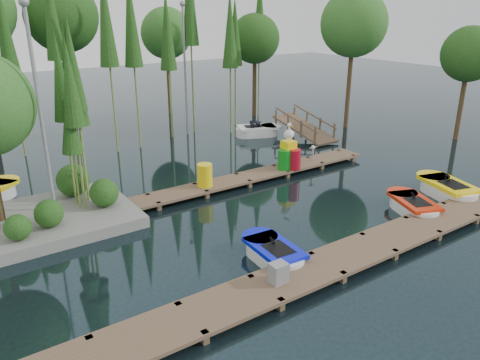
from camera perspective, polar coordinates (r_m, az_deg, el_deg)
ground_plane at (r=16.62m, az=-0.45°, el=-4.39°), size 90.00×90.00×0.00m
near_dock at (r=13.45m, az=10.51°, el=-10.07°), size 18.00×1.50×0.50m
far_dock at (r=18.97m, az=-2.17°, el=-0.42°), size 15.00×1.20×0.50m
island at (r=16.39m, az=-26.10°, el=4.94°), size 6.20×4.20×6.75m
tree_screen at (r=23.99m, az=-19.91°, el=17.24°), size 34.42×18.53×10.31m
lamp_island at (r=15.54m, az=-23.32°, el=8.70°), size 0.30×0.30×7.25m
lamp_rear at (r=26.73m, az=-6.77°, el=14.48°), size 0.30×0.30×7.25m
ramp at (r=26.57m, az=7.87°, el=6.34°), size 1.50×3.94×1.49m
boat_blue at (r=13.78m, az=4.09°, el=-8.95°), size 1.25×2.49×0.82m
boat_red at (r=17.91m, az=20.33°, el=-3.04°), size 1.92×2.68×0.82m
boat_yellow_near at (r=19.90m, az=23.92°, el=-1.09°), size 1.98×3.05×0.95m
boat_white_far at (r=26.86m, az=2.14°, el=6.01°), size 2.97×2.14×1.28m
utility_cabinet at (r=12.25m, az=4.70°, el=-11.21°), size 0.44×0.37×0.54m
yellow_barrel at (r=18.40m, az=-4.32°, el=0.60°), size 0.60×0.60×0.91m
drum_cluster at (r=20.55m, az=6.05°, el=3.08°), size 1.16×1.06×2.00m
seagull_post at (r=21.67m, az=8.89°, el=3.59°), size 0.45×0.24×0.72m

